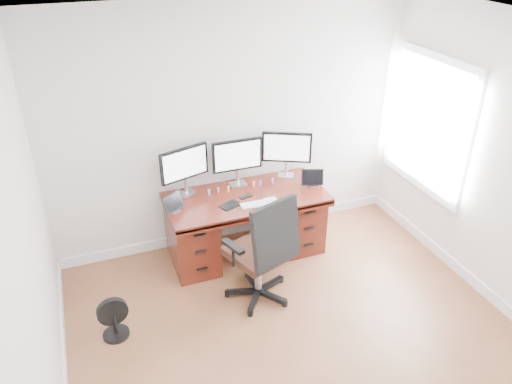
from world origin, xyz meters
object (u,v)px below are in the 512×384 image
object	(u,v)px
desk	(245,222)
floor_fan	(114,319)
keyboard	(253,205)
office_chair	(262,267)
monitor_center	(237,157)

from	to	relation	value
desk	floor_fan	distance (m)	1.75
floor_fan	keyboard	bearing A→B (deg)	14.88
office_chair	monitor_center	distance (m)	1.25
desk	keyboard	world-z (taller)	keyboard
office_chair	floor_fan	size ratio (longest dim) A/B	2.87
desk	keyboard	bearing A→B (deg)	-89.18
desk	floor_fan	bearing A→B (deg)	-152.53
floor_fan	keyboard	world-z (taller)	keyboard
floor_fan	keyboard	distance (m)	1.73
monitor_center	desk	bearing A→B (deg)	-89.12
desk	keyboard	xyz separation A→B (m)	(0.00, -0.25, 0.36)
desk	floor_fan	xyz separation A→B (m)	(-1.54, -0.80, -0.20)
desk	keyboard	size ratio (longest dim) A/B	6.48
desk	floor_fan	size ratio (longest dim) A/B	4.18
desk	office_chair	bearing A→B (deg)	-98.18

